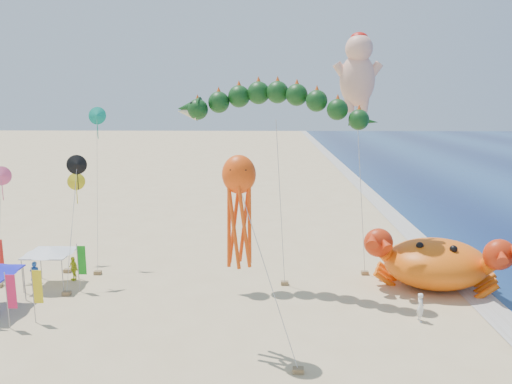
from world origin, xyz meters
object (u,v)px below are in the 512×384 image
(crab_inflatable, at_px, (436,262))
(octopus_kite, at_px, (239,203))
(canopy_white, at_px, (50,250))
(cherub_kite, at_px, (358,70))
(dragon_kite, at_px, (273,110))

(crab_inflatable, relative_size, octopus_kite, 0.93)
(canopy_white, bearing_deg, cherub_kite, 7.75)
(dragon_kite, height_order, octopus_kite, dragon_kite)
(cherub_kite, relative_size, octopus_kite, 1.70)
(dragon_kite, xyz_separation_m, canopy_white, (-14.64, -0.58, -9.11))
(dragon_kite, bearing_deg, canopy_white, -177.72)
(cherub_kite, relative_size, canopy_white, 5.32)
(crab_inflatable, relative_size, canopy_white, 2.91)
(crab_inflatable, distance_m, cherub_kite, 13.58)
(crab_inflatable, bearing_deg, octopus_kite, -146.32)
(cherub_kite, bearing_deg, canopy_white, -172.25)
(crab_inflatable, height_order, canopy_white, crab_inflatable)
(crab_inflatable, bearing_deg, dragon_kite, 178.28)
(crab_inflatable, relative_size, cherub_kite, 0.55)
(dragon_kite, relative_size, canopy_white, 4.16)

